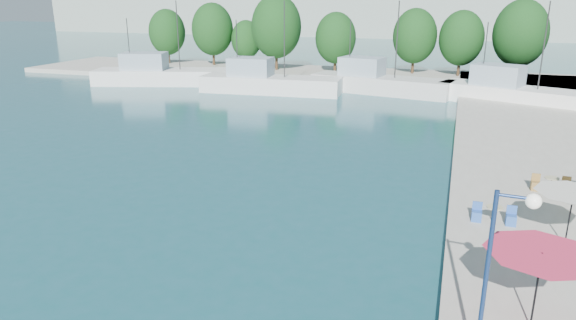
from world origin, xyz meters
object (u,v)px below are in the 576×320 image
(trawler_03, at_px, (377,83))
(umbrella_pink, at_px, (541,261))
(street_lamp, at_px, (504,251))
(trawler_02, at_px, (267,83))
(trawler_04, at_px, (516,95))
(trawler_01, at_px, (163,75))
(umbrella_white, at_px, (573,199))

(trawler_03, relative_size, umbrella_pink, 4.91)
(umbrella_pink, relative_size, street_lamp, 0.64)
(umbrella_pink, xyz_separation_m, street_lamp, (-1.28, -2.38, 1.29))
(trawler_02, bearing_deg, trawler_04, -2.00)
(trawler_03, bearing_deg, street_lamp, -65.62)
(trawler_02, distance_m, trawler_03, 12.18)
(street_lamp, bearing_deg, trawler_04, 89.63)
(trawler_01, distance_m, street_lamp, 55.50)
(street_lamp, bearing_deg, umbrella_white, 74.78)
(umbrella_pink, bearing_deg, street_lamp, -118.28)
(trawler_03, relative_size, umbrella_white, 5.50)
(trawler_03, height_order, umbrella_white, trawler_03)
(trawler_04, relative_size, street_lamp, 3.11)
(trawler_01, distance_m, umbrella_pink, 54.51)
(trawler_03, height_order, umbrella_pink, trawler_03)
(trawler_02, distance_m, trawler_04, 25.48)
(trawler_02, height_order, trawler_03, same)
(trawler_03, distance_m, trawler_04, 14.20)
(trawler_01, bearing_deg, umbrella_pink, -64.19)
(trawler_01, distance_m, umbrella_white, 51.55)
(trawler_03, distance_m, umbrella_white, 38.33)
(trawler_01, height_order, umbrella_pink, trawler_01)
(trawler_04, xyz_separation_m, umbrella_pink, (-2.66, -39.24, 1.72))
(trawler_02, relative_size, umbrella_white, 5.45)
(trawler_04, relative_size, umbrella_pink, 4.83)
(trawler_01, bearing_deg, umbrella_white, -57.97)
(trawler_02, xyz_separation_m, trawler_04, (25.47, 0.86, 0.00))
(umbrella_pink, distance_m, street_lamp, 3.00)
(umbrella_pink, bearing_deg, umbrella_white, 73.08)
(umbrella_pink, bearing_deg, trawler_04, 86.12)
(trawler_04, bearing_deg, trawler_03, -169.98)
(trawler_04, distance_m, street_lamp, 41.92)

